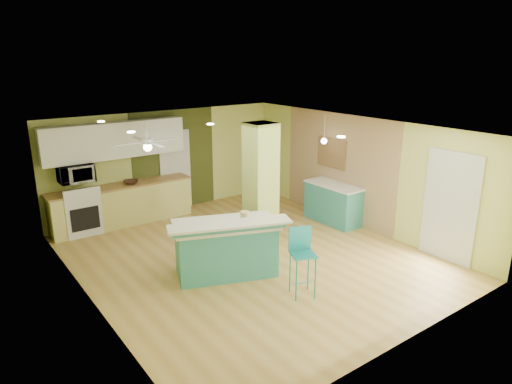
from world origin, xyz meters
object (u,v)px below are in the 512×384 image
(bar_stool, at_px, (302,250))
(fruit_bowl, at_px, (131,182))
(side_counter, at_px, (333,203))
(peninsula, at_px, (226,247))
(canister, at_px, (245,216))

(bar_stool, height_order, fruit_bowl, bar_stool)
(bar_stool, xyz_separation_m, side_counter, (2.84, 2.08, -0.30))
(fruit_bowl, bearing_deg, side_counter, -35.75)
(peninsula, bearing_deg, side_counter, 33.12)
(peninsula, bearing_deg, bar_stool, -44.90)
(canister, bearing_deg, side_counter, 15.60)
(side_counter, height_order, fruit_bowl, fruit_bowl)
(fruit_bowl, height_order, canister, canister)
(fruit_bowl, bearing_deg, peninsula, -84.38)
(bar_stool, distance_m, side_counter, 3.54)
(fruit_bowl, distance_m, canister, 3.66)
(side_counter, distance_m, canister, 3.29)
(peninsula, height_order, canister, canister)
(bar_stool, distance_m, fruit_bowl, 4.90)
(fruit_bowl, bearing_deg, canister, -79.43)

